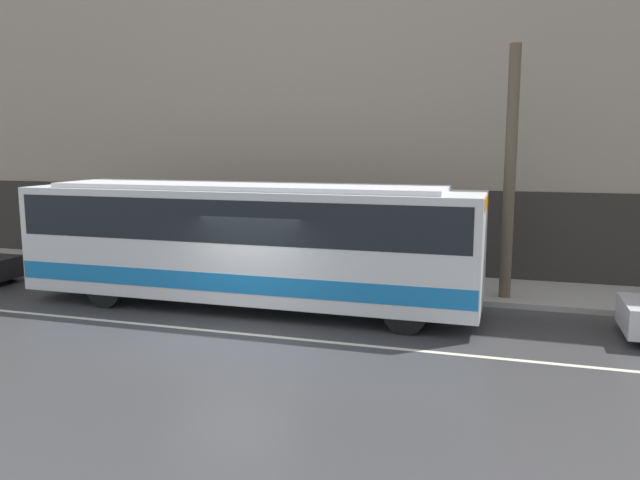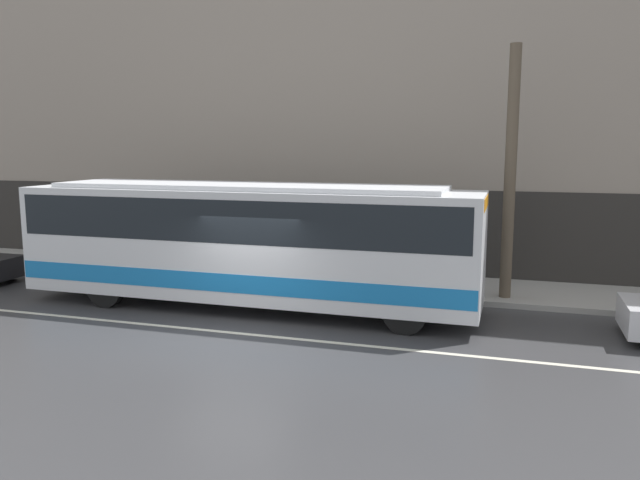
% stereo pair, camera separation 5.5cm
% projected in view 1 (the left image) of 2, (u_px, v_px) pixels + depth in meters
% --- Properties ---
extents(ground_plane, '(60.00, 60.00, 0.00)m').
position_uv_depth(ground_plane, '(234.00, 333.00, 13.93)').
color(ground_plane, '#38383A').
extents(sidewalk, '(60.00, 3.05, 0.15)m').
position_uv_depth(sidewalk, '(310.00, 279.00, 19.14)').
color(sidewalk, '#A09E99').
rests_on(sidewalk, ground_plane).
extents(building_facade, '(60.00, 0.35, 12.65)m').
position_uv_depth(building_facade, '(326.00, 83.00, 19.79)').
color(building_facade, gray).
rests_on(building_facade, ground_plane).
extents(lane_stripe, '(54.00, 0.14, 0.01)m').
position_uv_depth(lane_stripe, '(234.00, 333.00, 13.93)').
color(lane_stripe, beige).
rests_on(lane_stripe, ground_plane).
extents(transit_bus, '(11.80, 2.57, 3.19)m').
position_uv_depth(transit_bus, '(247.00, 238.00, 15.93)').
color(transit_bus, silver).
rests_on(transit_bus, ground_plane).
extents(utility_pole_near, '(0.30, 0.30, 6.54)m').
position_uv_depth(utility_pole_near, '(510.00, 174.00, 16.13)').
color(utility_pole_near, brown).
rests_on(utility_pole_near, sidewalk).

